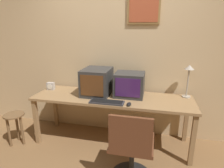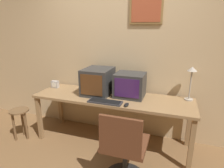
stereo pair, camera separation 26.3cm
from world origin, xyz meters
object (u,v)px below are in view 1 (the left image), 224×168
object	(u,v)px
monitor_right	(129,84)
mouse_near_keyboard	(129,104)
desk_clock	(51,86)
desk_lamp	(189,74)
office_chair	(131,152)
monitor_left	(97,82)
side_stool	(15,123)
keyboard_main	(107,102)

from	to	relation	value
monitor_right	mouse_near_keyboard	world-z (taller)	monitor_right
desk_clock	desk_lamp	size ratio (longest dim) A/B	0.25
office_chair	monitor_left	bearing A→B (deg)	128.52
desk_clock	office_chair	xyz separation A→B (m)	(1.42, -0.82, -0.40)
mouse_near_keyboard	desk_clock	xyz separation A→B (m)	(-1.32, 0.36, 0.04)
desk_clock	side_stool	xyz separation A→B (m)	(-0.35, -0.47, -0.45)
monitor_left	desk_clock	size ratio (longest dim) A/B	4.09
keyboard_main	desk_lamp	distance (m)	1.20
mouse_near_keyboard	side_stool	xyz separation A→B (m)	(-1.67, -0.11, -0.41)
desk_lamp	side_stool	size ratio (longest dim) A/B	0.96
mouse_near_keyboard	side_stool	world-z (taller)	mouse_near_keyboard
desk_lamp	side_stool	xyz separation A→B (m)	(-2.42, -0.59, -0.73)
mouse_near_keyboard	office_chair	xyz separation A→B (m)	(0.10, -0.46, -0.36)
keyboard_main	desk_lamp	xyz separation A→B (m)	(1.05, 0.47, 0.33)
monitor_right	desk_clock	xyz separation A→B (m)	(-1.27, -0.00, -0.11)
desk_lamp	office_chair	bearing A→B (deg)	-124.62
desk_lamp	office_chair	distance (m)	1.34
monitor_left	office_chair	xyz separation A→B (m)	(0.63, -0.79, -0.54)
monitor_left	desk_lamp	distance (m)	1.30
keyboard_main	mouse_near_keyboard	distance (m)	0.30
mouse_near_keyboard	side_stool	size ratio (longest dim) A/B	0.23
side_stool	keyboard_main	bearing A→B (deg)	5.18
desk_lamp	office_chair	size ratio (longest dim) A/B	0.52
monitor_right	keyboard_main	xyz separation A→B (m)	(-0.25, -0.35, -0.16)
monitor_right	desk_clock	size ratio (longest dim) A/B	3.55
mouse_near_keyboard	desk_lamp	distance (m)	0.95
desk_clock	side_stool	size ratio (longest dim) A/B	0.24
desk_lamp	mouse_near_keyboard	bearing A→B (deg)	-147.26
desk_clock	side_stool	world-z (taller)	desk_clock
monitor_left	mouse_near_keyboard	size ratio (longest dim) A/B	4.23
desk_clock	office_chair	bearing A→B (deg)	-30.19
monitor_left	office_chair	world-z (taller)	monitor_left
monitor_left	keyboard_main	size ratio (longest dim) A/B	1.05
monitor_left	desk_clock	xyz separation A→B (m)	(-0.79, 0.04, -0.13)
monitor_right	desk_lamp	xyz separation A→B (m)	(0.80, 0.12, 0.17)
keyboard_main	desk_clock	xyz separation A→B (m)	(-1.02, 0.35, 0.05)
monitor_right	office_chair	distance (m)	0.99
monitor_left	desk_clock	bearing A→B (deg)	177.29
keyboard_main	side_stool	xyz separation A→B (m)	(-1.37, -0.12, -0.40)
desk_clock	monitor_left	bearing A→B (deg)	-2.71
monitor_left	mouse_near_keyboard	world-z (taller)	monitor_left
keyboard_main	monitor_right	bearing A→B (deg)	54.64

